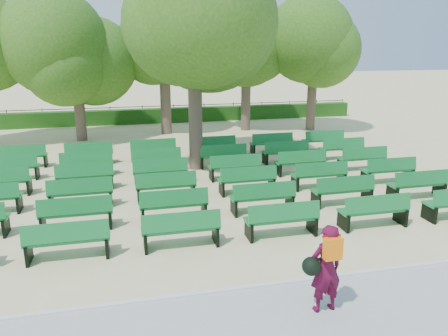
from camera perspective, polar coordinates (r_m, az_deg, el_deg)
name	(u,v)px	position (r m, az deg, el deg)	size (l,w,h in m)	color
ground	(197,193)	(14.84, -3.57, -3.23)	(120.00, 120.00, 0.00)	beige
paving	(267,322)	(8.37, 5.67, -19.43)	(30.00, 2.20, 0.06)	#A8A9A4
curb	(249,288)	(9.28, 3.30, -15.37)	(30.00, 0.12, 0.10)	silver
hedge	(159,116)	(28.27, -8.49, 6.79)	(26.00, 0.70, 0.90)	#1F5014
fence	(159,122)	(28.74, -8.53, 6.02)	(26.00, 0.10, 1.02)	black
tree_line	(166,135)	(24.43, -7.61, 4.32)	(21.80, 6.80, 7.04)	#39681B
bench_array	(202,186)	(15.23, -2.84, -2.31)	(1.94, 0.67, 1.21)	#137130
tree_among	(194,36)	(17.05, -3.95, 16.78)	(5.38, 5.38, 7.57)	brown
person	(325,267)	(8.34, 13.07, -12.54)	(0.82, 0.51, 1.72)	#490A25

